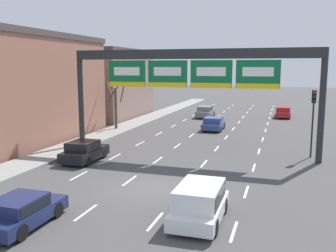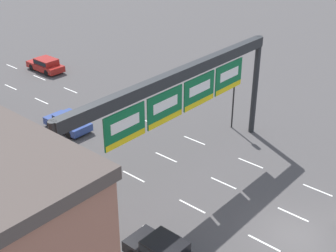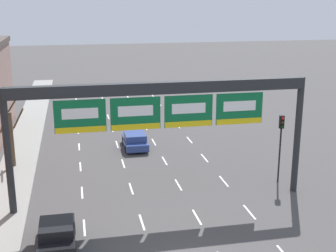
# 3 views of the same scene
# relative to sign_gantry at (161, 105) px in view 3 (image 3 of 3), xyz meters

# --- Properties ---
(lane_dashes) EXTENTS (10.02, 67.00, 0.01)m
(lane_dashes) POSITION_rel_sign_gantry_xyz_m (-0.00, 5.02, -6.34)
(lane_dashes) COLOR white
(lane_dashes) RESTS_ON ground_plane
(sign_gantry) EXTENTS (18.53, 0.70, 7.74)m
(sign_gantry) POSITION_rel_sign_gantry_xyz_m (0.00, 0.00, 0.00)
(sign_gantry) COLOR #232628
(sign_gantry) RESTS_ON ground_plane
(car_red) EXTENTS (1.84, 4.37, 1.40)m
(car_red) POSITION_rel_sign_gantry_xyz_m (6.58, 23.55, -5.60)
(car_red) COLOR maroon
(car_red) RESTS_ON ground_plane
(car_blue) EXTENTS (1.93, 3.93, 1.35)m
(car_blue) POSITION_rel_sign_gantry_xyz_m (-0.22, 11.18, -5.62)
(car_blue) COLOR navy
(car_blue) RESTS_ON ground_plane
(car_black) EXTENTS (1.89, 3.93, 1.44)m
(car_black) POSITION_rel_sign_gantry_xyz_m (-6.38, -4.31, -5.58)
(car_black) COLOR black
(car_black) RESTS_ON ground_plane
(car_grey) EXTENTS (1.82, 4.63, 1.46)m
(car_grey) POSITION_rel_sign_gantry_xyz_m (-3.06, 20.80, -5.57)
(car_grey) COLOR slate
(car_grey) RESTS_ON ground_plane
(traffic_light_near_gantry) EXTENTS (0.30, 0.35, 4.85)m
(traffic_light_near_gantry) POSITION_rel_sign_gantry_xyz_m (8.64, 1.61, -2.90)
(traffic_light_near_gantry) COLOR black
(traffic_light_near_gantry) RESTS_ON ground_plane
(tree_bare_closest) EXTENTS (2.15, 2.15, 5.04)m
(tree_bare_closest) POSITION_rel_sign_gantry_xyz_m (-9.96, 8.41, -3.54)
(tree_bare_closest) COLOR brown
(tree_bare_closest) RESTS_ON sidewalk_left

